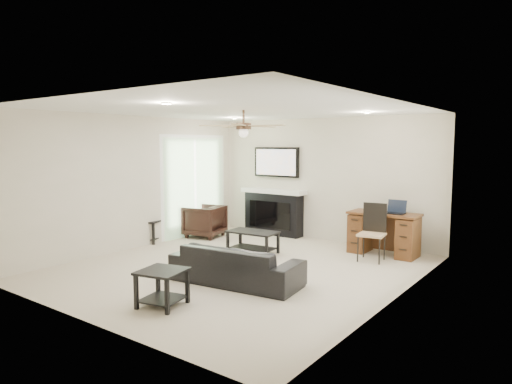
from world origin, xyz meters
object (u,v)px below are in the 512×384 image
(armchair, at_px, (204,221))
(desk, at_px, (383,234))
(sofa, at_px, (236,264))
(fireplace_unit, at_px, (273,191))
(coffee_table, at_px, (253,242))

(armchair, xyz_separation_m, desk, (3.66, 0.73, 0.04))
(sofa, height_order, armchair, armchair)
(armchair, height_order, fireplace_unit, fireplace_unit)
(sofa, bearing_deg, fireplace_unit, -71.22)
(armchair, bearing_deg, fireplace_unit, 124.00)
(sofa, relative_size, coffee_table, 2.09)
(armchair, distance_m, fireplace_unit, 1.62)
(coffee_table, bearing_deg, desk, 28.06)
(sofa, distance_m, coffee_table, 1.84)
(desk, bearing_deg, fireplace_unit, 172.40)
(sofa, bearing_deg, armchair, -46.68)
(sofa, relative_size, armchair, 2.51)
(armchair, bearing_deg, sofa, 38.07)
(fireplace_unit, bearing_deg, sofa, -64.13)
(armchair, bearing_deg, coffee_table, 59.73)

